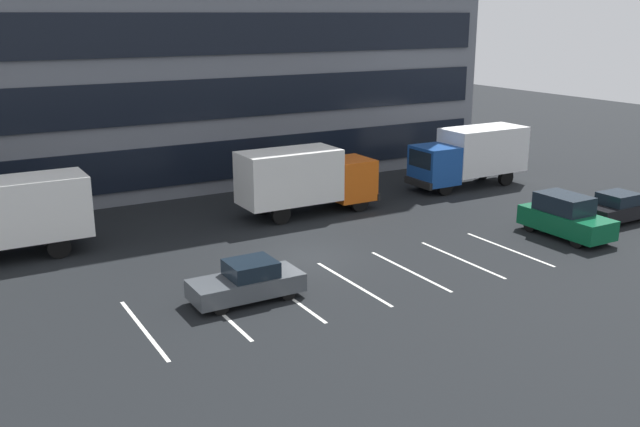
{
  "coord_description": "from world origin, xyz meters",
  "views": [
    {
      "loc": [
        -14.22,
        -25.56,
        10.28
      ],
      "look_at": [
        1.5,
        1.51,
        1.4
      ],
      "focal_mm": 39.66,
      "sensor_mm": 36.0,
      "label": 1
    }
  ],
  "objects": [
    {
      "name": "suv_forest",
      "position": [
        12.04,
        -3.57,
        0.98
      ],
      "size": [
        1.9,
        4.48,
        2.03
      ],
      "color": "#0C5933",
      "rests_on": "ground_plane"
    },
    {
      "name": "sedan_charcoal",
      "position": [
        -4.27,
        -3.05,
        0.71
      ],
      "size": [
        4.2,
        1.76,
        1.5
      ],
      "color": "#474C51",
      "rests_on": "ground_plane"
    },
    {
      "name": "box_truck_orange",
      "position": [
        3.28,
        6.12,
        1.97
      ],
      "size": [
        7.56,
        2.5,
        3.5
      ],
      "color": "#D85914",
      "rests_on": "ground_plane"
    },
    {
      "name": "ground_plane",
      "position": [
        0.0,
        0.0,
        0.0
      ],
      "size": [
        120.0,
        120.0,
        0.0
      ],
      "primitive_type": "plane",
      "color": "black"
    },
    {
      "name": "box_truck_yellow",
      "position": [
        -11.4,
        6.37,
        1.96
      ],
      "size": [
        7.51,
        2.49,
        3.48
      ],
      "color": "yellow",
      "rests_on": "ground_plane"
    },
    {
      "name": "box_truck_blue",
      "position": [
        15.09,
        6.56,
        2.0
      ],
      "size": [
        7.67,
        2.54,
        3.56
      ],
      "color": "#194799",
      "rests_on": "ground_plane"
    },
    {
      "name": "sedan_black",
      "position": [
        16.56,
        -3.14,
        0.71
      ],
      "size": [
        4.21,
        1.76,
        1.51
      ],
      "color": "black",
      "rests_on": "ground_plane"
    },
    {
      "name": "office_building",
      "position": [
        0.0,
        17.95,
        10.8
      ],
      "size": [
        40.94,
        10.99,
        21.6
      ],
      "color": "slate",
      "rests_on": "ground_plane"
    },
    {
      "name": "lot_markings",
      "position": [
        0.0,
        -3.63,
        0.0
      ],
      "size": [
        16.94,
        5.4,
        0.01
      ],
      "color": "silver",
      "rests_on": "ground_plane"
    }
  ]
}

